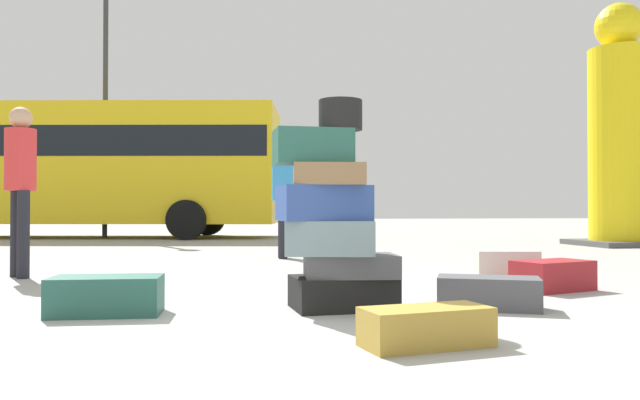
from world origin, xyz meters
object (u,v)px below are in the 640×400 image
object	(u,v)px
suitcase_maroon_behind_tower	(553,275)
person_bearded_onlooker	(283,188)
person_tourist_with_camera	(20,175)
yellow_dummy_statue	(620,137)
suitcase_tower	(332,223)
suitcase_cream_foreground_near	(506,266)
lamp_post	(106,71)
suitcase_charcoal_left_side	(488,293)
parked_bus	(54,163)
suitcase_tan_white_trunk	(426,327)
suitcase_teal_foreground_far	(106,296)

from	to	relation	value
suitcase_maroon_behind_tower	person_bearded_onlooker	bearing A→B (deg)	97.47
suitcase_maroon_behind_tower	person_tourist_with_camera	distance (m)	5.15
suitcase_maroon_behind_tower	yellow_dummy_statue	bearing A→B (deg)	31.76
suitcase_tower	person_bearded_onlooker	xyz separation A→B (m)	(0.13, 4.47, 0.39)
suitcase_cream_foreground_near	lamp_post	xyz separation A→B (m)	(-5.39, 10.19, 3.92)
suitcase_charcoal_left_side	person_bearded_onlooker	xyz separation A→B (m)	(-0.93, 4.63, 0.88)
lamp_post	person_tourist_with_camera	bearing A→B (deg)	-85.38
parked_bus	suitcase_maroon_behind_tower	bearing A→B (deg)	-48.93
suitcase_tan_white_trunk	suitcase_maroon_behind_tower	bearing A→B (deg)	35.90
suitcase_maroon_behind_tower	person_bearded_onlooker	xyz separation A→B (m)	(-1.88, 3.81, 0.86)
suitcase_charcoal_left_side	person_tourist_with_camera	world-z (taller)	person_tourist_with_camera
lamp_post	suitcase_teal_foreground_far	bearing A→B (deg)	-80.26
person_bearded_onlooker	suitcase_maroon_behind_tower	bearing A→B (deg)	29.34
parked_bus	lamp_post	bearing A→B (deg)	-4.81
parked_bus	person_tourist_with_camera	bearing A→B (deg)	-67.98
parked_bus	person_bearded_onlooker	bearing A→B (deg)	-46.66
suitcase_teal_foreground_far	suitcase_cream_foreground_near	xyz separation A→B (m)	(3.42, 1.31, 0.02)
person_bearded_onlooker	parked_bus	bearing A→B (deg)	-143.65
parked_bus	suitcase_tower	bearing A→B (deg)	-58.26
suitcase_teal_foreground_far	suitcase_maroon_behind_tower	bearing A→B (deg)	13.16
suitcase_teal_foreground_far	suitcase_tower	bearing A→B (deg)	1.65
suitcase_tan_white_trunk	yellow_dummy_statue	distance (m)	10.21
suitcase_cream_foreground_near	person_bearded_onlooker	world-z (taller)	person_bearded_onlooker
suitcase_maroon_behind_tower	suitcase_cream_foreground_near	bearing A→B (deg)	78.23
suitcase_tower	suitcase_cream_foreground_near	distance (m)	2.39
person_tourist_with_camera	yellow_dummy_statue	xyz separation A→B (m)	(9.48, 3.97, 1.03)
suitcase_tan_white_trunk	person_tourist_with_camera	xyz separation A→B (m)	(-2.98, 3.65, 0.93)
suitcase_maroon_behind_tower	person_tourist_with_camera	xyz separation A→B (m)	(-4.74, 1.79, 0.90)
person_bearded_onlooker	lamp_post	distance (m)	8.50
suitcase_cream_foreground_near	parked_bus	world-z (taller)	parked_bus
suitcase_tan_white_trunk	yellow_dummy_statue	size ratio (longest dim) A/B	0.14
lamp_post	suitcase_tower	bearing A→B (deg)	-73.30
suitcase_maroon_behind_tower	person_tourist_with_camera	bearing A→B (deg)	140.47
yellow_dummy_statue	parked_bus	bearing A→B (deg)	154.63
suitcase_charcoal_left_side	suitcase_maroon_behind_tower	bearing A→B (deg)	63.72
suitcase_tower	lamp_post	xyz separation A→B (m)	(-3.46, 11.54, 3.48)
person_tourist_with_camera	suitcase_teal_foreground_far	bearing A→B (deg)	-5.36
suitcase_maroon_behind_tower	lamp_post	xyz separation A→B (m)	(-5.48, 10.87, 3.94)
suitcase_charcoal_left_side	parked_bus	size ratio (longest dim) A/B	0.06
suitcase_tower	suitcase_cream_foreground_near	xyz separation A→B (m)	(1.93, 1.34, -0.45)
suitcase_teal_foreground_far	yellow_dummy_statue	xyz separation A→B (m)	(8.24, 6.39, 1.93)
suitcase_maroon_behind_tower	lamp_post	distance (m)	12.80
lamp_post	suitcase_maroon_behind_tower	bearing A→B (deg)	-63.26
yellow_dummy_statue	parked_bus	world-z (taller)	yellow_dummy_statue
suitcase_charcoal_left_side	parked_bus	world-z (taller)	parked_bus
yellow_dummy_statue	parked_bus	size ratio (longest dim) A/B	0.41
suitcase_tan_white_trunk	person_bearded_onlooker	size ratio (longest dim) A/B	0.39
suitcase_maroon_behind_tower	parked_bus	size ratio (longest dim) A/B	0.06
person_tourist_with_camera	parked_bus	world-z (taller)	parked_bus
person_bearded_onlooker	suitcase_cream_foreground_near	bearing A→B (deg)	32.92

